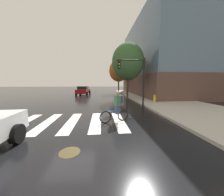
{
  "coord_description": "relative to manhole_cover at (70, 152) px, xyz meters",
  "views": [
    {
      "loc": [
        1.69,
        -6.46,
        2.13
      ],
      "look_at": [
        2.4,
        1.39,
        1.11
      ],
      "focal_mm": 19.29,
      "sensor_mm": 36.0,
      "label": 1
    }
  ],
  "objects": [
    {
      "name": "sedan_mid",
      "position": [
        -2.15,
        17.96,
        0.77
      ],
      "size": [
        2.27,
        4.45,
        1.5
      ],
      "color": "maroon",
      "rests_on": "ground"
    },
    {
      "name": "ground_plane",
      "position": [
        -0.7,
        2.91,
        -0.0
      ],
      "size": [
        120.0,
        120.0,
        0.0
      ],
      "primitive_type": "plane",
      "color": "black"
    },
    {
      "name": "traffic_light_near",
      "position": [
        3.83,
        6.62,
        2.86
      ],
      "size": [
        2.47,
        0.28,
        4.2
      ],
      "color": "black",
      "rests_on": "ground"
    },
    {
      "name": "corner_building",
      "position": [
        15.65,
        17.51,
        6.11
      ],
      "size": [
        18.03,
        18.3,
        12.32
      ],
      "color": "brown",
      "rests_on": "ground"
    },
    {
      "name": "fire_hydrant",
      "position": [
        6.38,
        8.09,
        0.53
      ],
      "size": [
        0.33,
        0.22,
        0.78
      ],
      "color": "gold",
      "rests_on": "sidewalk"
    },
    {
      "name": "manhole_cover",
      "position": [
        0.0,
        0.0,
        0.0
      ],
      "size": [
        0.64,
        0.64,
        0.01
      ],
      "primitive_type": "cylinder",
      "color": "#473D1E",
      "rests_on": "ground"
    },
    {
      "name": "crosswalk_stripes",
      "position": [
        -0.61,
        2.91,
        0.0
      ],
      "size": [
        5.71,
        3.45,
        0.01
      ],
      "color": "silver",
      "rests_on": "ground"
    },
    {
      "name": "cyclist",
      "position": [
        1.81,
        2.77,
        0.84
      ],
      "size": [
        1.63,
        0.63,
        1.69
      ],
      "color": "black",
      "rests_on": "ground"
    },
    {
      "name": "sidewalk",
      "position": [
        8.05,
        2.91,
        0.07
      ],
      "size": [
        6.5,
        50.0,
        0.15
      ],
      "primitive_type": "cube",
      "color": "#B2AFA8",
      "rests_on": "ground"
    },
    {
      "name": "street_tree_mid",
      "position": [
        4.4,
        19.94,
        4.4
      ],
      "size": [
        3.66,
        3.66,
        6.52
      ],
      "color": "#4C3823",
      "rests_on": "ground"
    },
    {
      "name": "street_tree_near",
      "position": [
        4.29,
        11.37,
        4.66
      ],
      "size": [
        3.88,
        3.88,
        6.9
      ],
      "color": "#4C3823",
      "rests_on": "ground"
    }
  ]
}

